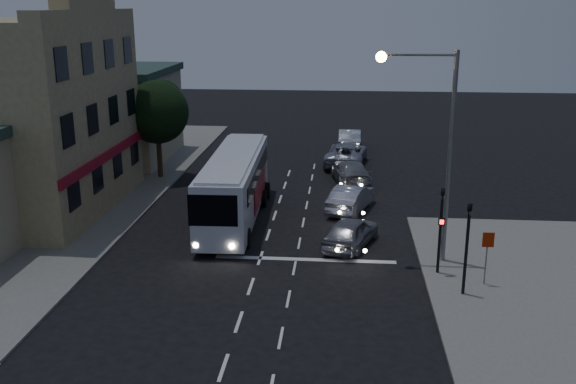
# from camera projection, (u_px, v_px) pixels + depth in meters

# --- Properties ---
(ground) EXTENTS (120.00, 120.00, 0.00)m
(ground) POSITION_uv_depth(u_px,v_px,m) (254.00, 276.00, 26.63)
(ground) COLOR black
(sidewalk_far) EXTENTS (12.00, 50.00, 0.12)m
(sidewalk_far) POSITION_uv_depth(u_px,v_px,m) (40.00, 208.00, 35.34)
(sidewalk_far) COLOR slate
(sidewalk_far) RESTS_ON ground
(road_markings) EXTENTS (8.00, 30.55, 0.01)m
(road_markings) POSITION_uv_depth(u_px,v_px,m) (291.00, 248.00, 29.68)
(road_markings) COLOR silver
(road_markings) RESTS_ON ground
(tour_bus) EXTENTS (2.72, 11.41, 3.49)m
(tour_bus) POSITION_uv_depth(u_px,v_px,m) (235.00, 185.00, 33.14)
(tour_bus) COLOR silver
(tour_bus) RESTS_ON ground
(car_suv) EXTENTS (2.98, 4.47, 1.41)m
(car_suv) POSITION_uv_depth(u_px,v_px,m) (351.00, 232.00, 29.73)
(car_suv) COLOR gray
(car_suv) RESTS_ON ground
(car_sedan_a) EXTENTS (2.80, 4.67, 1.45)m
(car_sedan_a) POSITION_uv_depth(u_px,v_px,m) (351.00, 198.00, 34.88)
(car_sedan_a) COLOR #ABA9BB
(car_sedan_a) RESTS_ON ground
(car_sedan_b) EXTENTS (2.82, 5.26, 1.45)m
(car_sedan_b) POSITION_uv_depth(u_px,v_px,m) (351.00, 172.00, 40.22)
(car_sedan_b) COLOR gray
(car_sedan_b) RESTS_ON ground
(car_sedan_c) EXTENTS (3.19, 5.89, 1.57)m
(car_sedan_c) POSITION_uv_depth(u_px,v_px,m) (346.00, 154.00, 44.88)
(car_sedan_c) COLOR #9597AA
(car_sedan_c) RESTS_ON ground
(car_extra) EXTENTS (1.71, 4.80, 1.58)m
(car_extra) POSITION_uv_depth(u_px,v_px,m) (350.00, 139.00, 49.76)
(car_extra) COLOR silver
(car_extra) RESTS_ON ground
(traffic_signal_main) EXTENTS (0.25, 0.35, 4.10)m
(traffic_signal_main) POSITION_uv_depth(u_px,v_px,m) (441.00, 220.00, 26.06)
(traffic_signal_main) COLOR black
(traffic_signal_main) RESTS_ON sidewalk_near
(traffic_signal_side) EXTENTS (0.18, 0.15, 4.10)m
(traffic_signal_side) POSITION_uv_depth(u_px,v_px,m) (467.00, 238.00, 24.11)
(traffic_signal_side) COLOR black
(traffic_signal_side) RESTS_ON sidewalk_near
(regulatory_sign) EXTENTS (0.45, 0.12, 2.20)m
(regulatory_sign) POSITION_uv_depth(u_px,v_px,m) (487.00, 250.00, 25.18)
(regulatory_sign) COLOR slate
(regulatory_sign) RESTS_ON sidewalk_near
(streetlight) EXTENTS (3.32, 0.44, 9.00)m
(streetlight) POSITION_uv_depth(u_px,v_px,m) (435.00, 133.00, 26.51)
(streetlight) COLOR slate
(streetlight) RESTS_ON sidewalk_near
(main_building) EXTENTS (10.12, 12.00, 11.00)m
(main_building) POSITION_uv_depth(u_px,v_px,m) (13.00, 116.00, 33.98)
(main_building) COLOR #847755
(main_building) RESTS_ON sidewalk_far
(low_building_north) EXTENTS (9.40, 9.40, 6.50)m
(low_building_north) POSITION_uv_depth(u_px,v_px,m) (105.00, 113.00, 45.91)
(low_building_north) COLOR tan
(low_building_north) RESTS_ON sidewalk_far
(street_tree) EXTENTS (4.00, 4.00, 6.20)m
(street_tree) POSITION_uv_depth(u_px,v_px,m) (157.00, 109.00, 40.40)
(street_tree) COLOR black
(street_tree) RESTS_ON sidewalk_far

